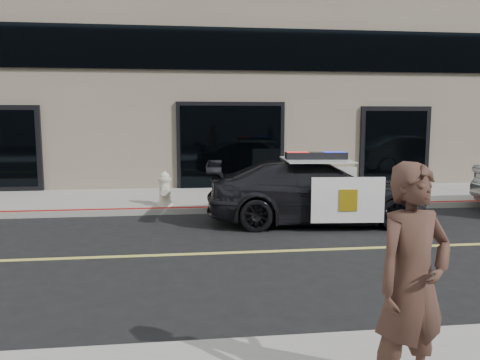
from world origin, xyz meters
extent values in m
plane|color=black|center=(0.00, 0.00, 0.00)|extent=(120.00, 120.00, 0.00)
cube|color=gray|center=(0.00, 5.25, 0.07)|extent=(60.00, 3.50, 0.15)
cube|color=#756856|center=(0.00, 10.50, 6.00)|extent=(60.00, 7.00, 12.00)
imported|color=black|center=(0.42, 2.22, 0.71)|extent=(2.81, 5.22, 1.42)
cube|color=white|center=(0.81, 1.16, 0.69)|extent=(1.51, 0.16, 0.95)
cube|color=white|center=(0.98, 3.19, 0.69)|extent=(1.51, 0.16, 0.95)
cube|color=white|center=(0.42, 2.22, 1.43)|extent=(1.56, 1.82, 0.02)
cube|color=gold|center=(0.81, 1.13, 0.69)|extent=(0.38, 0.04, 0.45)
cube|color=black|center=(0.42, 2.22, 1.51)|extent=(1.38, 0.47, 0.17)
cube|color=red|center=(0.01, 2.25, 1.53)|extent=(0.50, 0.35, 0.15)
cube|color=#0C19CC|center=(0.83, 2.18, 1.53)|extent=(0.50, 0.35, 0.15)
cylinder|color=beige|center=(-3.00, 4.00, 0.19)|extent=(0.40, 0.40, 0.09)
cylinder|color=beige|center=(-3.00, 4.00, 0.51)|extent=(0.29, 0.29, 0.55)
cylinder|color=beige|center=(-3.00, 4.00, 0.81)|extent=(0.34, 0.34, 0.07)
sphere|color=beige|center=(-3.00, 4.00, 0.88)|extent=(0.25, 0.25, 0.25)
cylinder|color=beige|center=(-3.00, 4.00, 0.98)|extent=(0.08, 0.08, 0.08)
cylinder|color=beige|center=(-3.00, 4.19, 0.59)|extent=(0.14, 0.13, 0.14)
cylinder|color=beige|center=(-3.00, 3.81, 0.59)|extent=(0.14, 0.13, 0.14)
cylinder|color=beige|center=(-3.00, 3.78, 0.51)|extent=(0.19, 0.15, 0.19)
imported|color=#452B22|center=(-0.81, -4.67, 1.08)|extent=(0.91, 0.80, 1.86)
camera|label=1|loc=(-2.53, -7.92, 2.33)|focal=35.00mm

